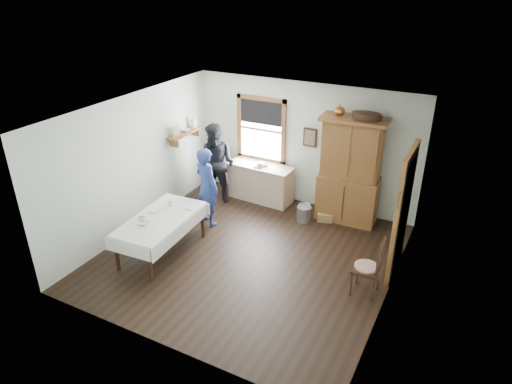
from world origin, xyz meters
TOP-DOWN VIEW (x-y plane):
  - room at (0.00, 0.00)m, footprint 5.01×5.01m
  - window at (-1.00, 2.46)m, footprint 1.18×0.07m
  - doorway at (2.46, 0.85)m, footprint 0.09×1.14m
  - wall_shelf at (-2.37, 1.54)m, footprint 0.24×1.00m
  - framed_picture at (0.15, 2.46)m, footprint 0.30×0.04m
  - rug_beater at (2.45, 0.30)m, footprint 0.01×0.27m
  - work_counter at (-0.85, 2.15)m, footprint 1.50×0.64m
  - china_hutch at (1.15, 2.13)m, footprint 1.32×0.67m
  - dining_table at (-1.48, -0.62)m, footprint 1.06×1.87m
  - spindle_chair at (2.16, -0.07)m, footprint 0.50×0.50m
  - pail at (0.40, 1.69)m, footprint 0.32×0.32m
  - wicker_basket at (0.80, 1.88)m, footprint 0.36×0.30m
  - woman_blue at (-1.33, 0.70)m, footprint 0.65×0.54m
  - figure_dark at (-1.69, 1.66)m, footprint 0.83×0.65m
  - table_cup_a at (-1.68, -0.87)m, footprint 0.14×0.14m
  - table_cup_b at (-1.58, -0.16)m, footprint 0.12×0.12m
  - table_bowl at (-1.59, -0.93)m, footprint 0.26×0.26m
  - counter_book at (-0.94, 2.06)m, footprint 0.19×0.23m
  - counter_bowl at (-0.75, 2.16)m, footprint 0.23×0.23m
  - shelf_bowl at (-2.37, 1.55)m, footprint 0.22×0.22m

SIDE VIEW (x-z plane):
  - wicker_basket at x=0.80m, z-range 0.00..0.18m
  - pail at x=0.40m, z-range 0.00..0.32m
  - dining_table at x=-1.48m, z-range 0.00..0.73m
  - work_counter at x=-0.85m, z-range 0.00..0.84m
  - spindle_chair at x=2.16m, z-range 0.00..1.03m
  - table_bowl at x=-1.59m, z-range 0.73..0.78m
  - woman_blue at x=-1.33m, z-range 0.00..1.52m
  - table_cup_a at x=-1.68m, z-range 0.73..0.81m
  - table_cup_b at x=-1.58m, z-range 0.73..0.82m
  - figure_dark at x=-1.69m, z-range 0.00..1.66m
  - counter_book at x=-0.94m, z-range 0.84..0.86m
  - counter_bowl at x=-0.75m, z-range 0.84..0.90m
  - china_hutch at x=1.15m, z-range 0.00..2.21m
  - doorway at x=2.46m, z-range 0.05..2.27m
  - room at x=0.00m, z-range 0.00..2.70m
  - framed_picture at x=0.15m, z-range 1.35..1.75m
  - wall_shelf at x=-2.37m, z-range 1.35..1.79m
  - shelf_bowl at x=-2.37m, z-range 1.57..1.62m
  - window at x=-1.00m, z-range 0.89..2.37m
  - rug_beater at x=2.45m, z-range 1.58..1.86m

